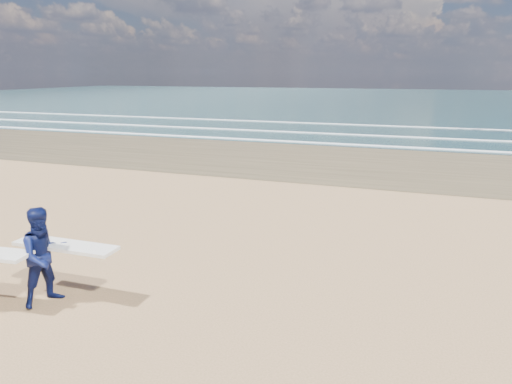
% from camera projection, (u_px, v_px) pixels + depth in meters
% --- Properties ---
extents(ocean, '(220.00, 100.00, 0.02)m').
position_uv_depth(ocean, '(510.00, 102.00, 67.94)').
color(ocean, '#1B383B').
rests_on(ocean, ground).
extents(surfer_far, '(2.21, 1.21, 1.96)m').
position_uv_depth(surfer_far, '(46.00, 255.00, 8.86)').
color(surfer_far, '#0B1342').
rests_on(surfer_far, ground).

